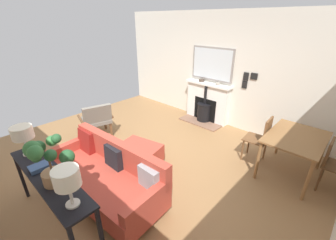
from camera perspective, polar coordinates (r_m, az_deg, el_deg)
name	(u,v)px	position (r m, az deg, el deg)	size (l,w,h in m)	color
ground_plane	(144,159)	(4.38, -6.31, -10.04)	(5.07, 6.13, 0.01)	olive
wall_left	(219,70)	(5.68, 13.08, 12.65)	(0.12, 6.13, 2.69)	silver
fireplace	(206,105)	(5.84, 10.00, 3.98)	(0.60, 1.26, 1.02)	brown
mirror_over_mantel	(212,64)	(5.65, 11.45, 14.17)	(0.04, 1.14, 0.80)	gray
mantel_bowl_near	(201,80)	(5.78, 8.75, 10.22)	(0.14, 0.14, 0.06)	#47382D
mantel_bowl_far	(218,84)	(5.53, 12.95, 9.21)	(0.12, 0.12, 0.05)	#9E9384
sofa	(106,176)	(3.53, -15.97, -13.80)	(0.96, 2.05, 0.81)	#B2B2B7
ottoman	(139,153)	(4.09, -7.50, -8.65)	(0.72, 0.84, 0.40)	#B2B2B7
armchair_accent	(96,118)	(5.13, -18.20, 0.42)	(0.80, 0.74, 0.83)	brown
console_table	(49,182)	(3.10, -28.59, -14.02)	(0.34, 1.77, 0.80)	black
table_lamp_near_end	(22,133)	(3.46, -33.81, -2.93)	(0.27, 0.27, 0.42)	beige
table_lamp_far_end	(67,179)	(2.34, -24.95, -13.79)	(0.25, 0.25, 0.43)	beige
potted_plant	(48,159)	(2.68, -28.90, -8.83)	(0.43, 0.43, 0.61)	#99704C
book_stack	(40,167)	(3.19, -30.40, -10.50)	(0.25, 0.19, 0.06)	#38517F
dining_table	(296,141)	(4.20, 30.38, -4.77)	(1.14, 0.83, 0.75)	olive
dining_chair_near_fireplace	(261,136)	(4.37, 23.20, -3.98)	(0.43, 0.43, 0.91)	brown
dining_chair_by_back_wall	(333,162)	(4.22, 37.18, -8.74)	(0.40, 0.40, 0.85)	brown
photo_gallery_row	(248,79)	(5.28, 20.24, 10.03)	(0.02, 0.32, 0.38)	black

